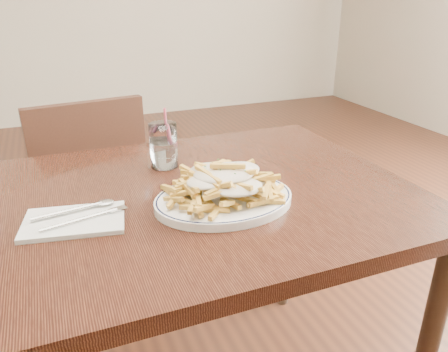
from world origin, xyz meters
name	(u,v)px	position (x,y,z in m)	size (l,w,h in m)	color
table	(169,224)	(0.00, 0.00, 0.67)	(1.20, 0.80, 0.75)	black
chair_far	(90,192)	(-0.14, 0.67, 0.49)	(0.45, 0.45, 0.86)	black
fries_plate	(224,199)	(0.11, -0.09, 0.76)	(0.37, 0.34, 0.02)	white
loaded_fries	(224,179)	(0.11, -0.09, 0.81)	(0.27, 0.22, 0.08)	gold
napkin	(74,221)	(-0.22, -0.06, 0.76)	(0.21, 0.13, 0.01)	silver
cutlery	(73,216)	(-0.22, -0.05, 0.76)	(0.21, 0.11, 0.01)	silver
water_glass	(164,148)	(0.04, 0.18, 0.80)	(0.08, 0.08, 0.17)	white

